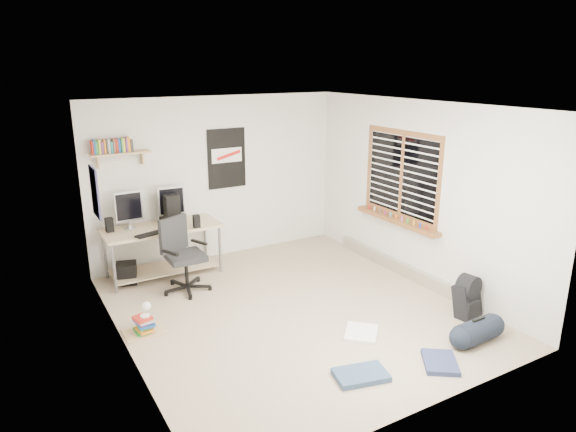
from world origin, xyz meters
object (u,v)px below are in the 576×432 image
office_chair (186,256)px  backpack (467,301)px  book_stack (143,321)px  duffel_bag (477,331)px  desk (163,251)px

office_chair → backpack: 3.62m
book_stack → office_chair: bearing=46.2°
backpack → book_stack: (-3.50, 1.56, -0.05)m
duffel_bag → backpack: bearing=49.6°
office_chair → book_stack: 1.23m
office_chair → duffel_bag: (2.29, -2.90, -0.35)m
office_chair → duffel_bag: 3.72m
desk → book_stack: size_ratio=3.98×
desk → backpack: (2.79, -3.08, -0.16)m
book_stack → duffel_bag: bearing=-33.4°
desk → duffel_bag: desk is taller
office_chair → backpack: office_chair is taller
office_chair → book_stack: bearing=-157.2°
backpack → duffel_bag: 0.63m
desk → backpack: size_ratio=3.84×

